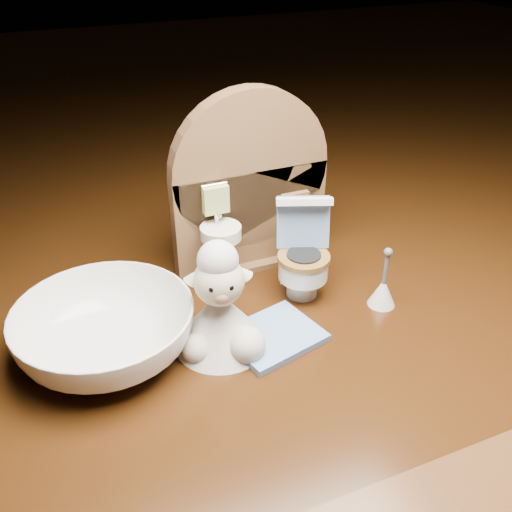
% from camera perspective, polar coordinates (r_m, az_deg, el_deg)
% --- Properties ---
extents(backdrop_panel, '(0.13, 0.05, 0.15)m').
position_cam_1_polar(backdrop_panel, '(0.46, -0.67, 6.34)').
color(backdrop_panel, brown).
rests_on(backdrop_panel, ground).
extents(toy_toilet, '(0.05, 0.06, 0.08)m').
position_cam_1_polar(toy_toilet, '(0.44, 4.65, -0.15)').
color(toy_toilet, white).
rests_on(toy_toilet, ground).
extents(bath_mat, '(0.07, 0.07, 0.00)m').
position_cam_1_polar(bath_mat, '(0.41, 1.75, -7.99)').
color(bath_mat, '#6B8DBD').
rests_on(bath_mat, ground).
extents(toilet_brush, '(0.02, 0.02, 0.05)m').
position_cam_1_polar(toilet_brush, '(0.44, 12.57, -3.34)').
color(toilet_brush, white).
rests_on(toilet_brush, ground).
extents(plush_lamb, '(0.07, 0.07, 0.08)m').
position_cam_1_polar(plush_lamb, '(0.39, -3.55, -5.58)').
color(plush_lamb, silver).
rests_on(plush_lamb, ground).
extents(ceramic_bowl, '(0.14, 0.14, 0.04)m').
position_cam_1_polar(ceramic_bowl, '(0.40, -14.81, -7.38)').
color(ceramic_bowl, white).
rests_on(ceramic_bowl, ground).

